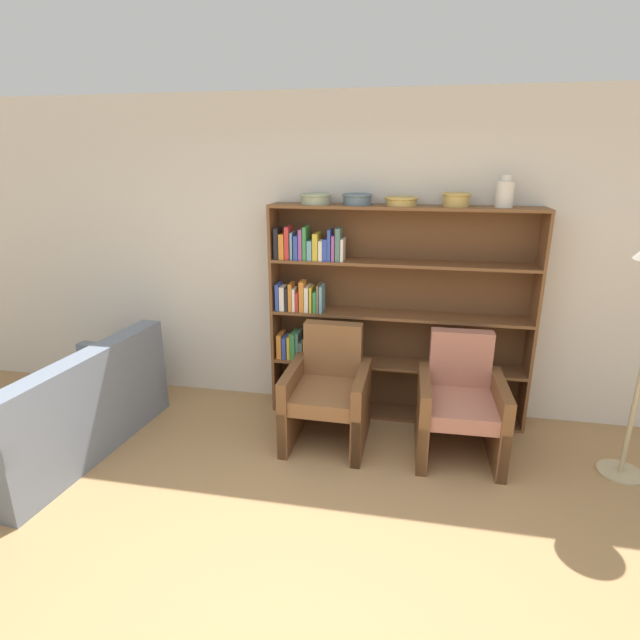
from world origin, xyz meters
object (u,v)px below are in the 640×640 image
object	(u,v)px
bowl_olive	(357,198)
armchair_cushioned	(460,404)
bowl_sage	(316,198)
couch	(64,416)
bowl_terracotta	(401,200)
bookshelf	(374,315)
vase_tall	(505,193)
armchair_leather	(328,393)
bowl_slate	(456,199)

from	to	relation	value
bowl_olive	armchair_cushioned	xyz separation A→B (m)	(0.89, -0.52, -1.50)
bowl_sage	armchair_cushioned	size ratio (longest dim) A/B	0.28
bowl_sage	couch	world-z (taller)	bowl_sage
bowl_terracotta	bookshelf	bearing A→B (deg)	173.66
bowl_olive	armchair_cushioned	world-z (taller)	bowl_olive
vase_tall	armchair_leather	bearing A→B (deg)	-157.79
bookshelf	bowl_olive	bearing A→B (deg)	-172.99
bowl_terracotta	couch	size ratio (longest dim) A/B	0.15
bookshelf	armchair_leather	size ratio (longest dim) A/B	2.36
bowl_terracotta	armchair_leather	distance (m)	1.65
bowl_terracotta	bowl_slate	world-z (taller)	bowl_slate
bowl_slate	couch	world-z (taller)	bowl_slate
bookshelf	couch	world-z (taller)	bookshelf
bowl_olive	bowl_terracotta	xyz separation A→B (m)	(0.35, 0.00, -0.01)
bowl_olive	bowl_terracotta	distance (m)	0.35
bowl_sage	bowl_olive	distance (m)	0.34
bookshelf	bowl_sage	distance (m)	1.11
bowl_olive	armchair_leather	xyz separation A→B (m)	(-0.14, -0.52, -1.50)
bowl_olive	couch	distance (m)	2.90
armchair_cushioned	bowl_sage	bearing A→B (deg)	-24.19
bowl_slate	vase_tall	bearing A→B (deg)	0.00
bookshelf	bowl_terracotta	distance (m)	1.00
bowl_olive	armchair_leather	distance (m)	1.59
bowl_sage	couch	distance (m)	2.65
bookshelf	bowl_olive	distance (m)	1.00
bowl_terracotta	couch	distance (m)	3.16
bowl_terracotta	vase_tall	xyz separation A→B (m)	(0.78, 0.00, 0.06)
bookshelf	bowl_slate	world-z (taller)	bowl_slate
bowl_terracotta	bowl_slate	size ratio (longest dim) A/B	1.20
bookshelf	bowl_sage	xyz separation A→B (m)	(-0.51, -0.02, 0.99)
bookshelf	armchair_cushioned	bearing A→B (deg)	-36.67
bowl_terracotta	armchair_cushioned	xyz separation A→B (m)	(0.54, -0.52, -1.49)
bowl_slate	armchair_leather	world-z (taller)	bowl_slate
bowl_sage	bookshelf	bearing A→B (deg)	2.31
bowl_slate	armchair_leather	distance (m)	1.84
bowl_sage	vase_tall	size ratio (longest dim) A/B	1.10
bowl_olive	couch	world-z (taller)	bowl_olive
couch	armchair_leather	world-z (taller)	armchair_leather
bookshelf	bowl_olive	size ratio (longest dim) A/B	8.82
bowl_slate	armchair_leather	bearing A→B (deg)	-150.42
bowl_slate	couch	xyz separation A→B (m)	(-2.93, -1.07, -1.63)
bowl_sage	bowl_terracotta	xyz separation A→B (m)	(0.69, 0.00, -0.01)
bowl_sage	bowl_slate	size ratio (longest dim) A/B	1.19
bookshelf	bowl_slate	size ratio (longest dim) A/B	9.92
bookshelf	bowl_sage	world-z (taller)	bowl_sage
bookshelf	armchair_leather	world-z (taller)	bookshelf
couch	bowl_sage	bearing A→B (deg)	-53.94
armchair_leather	armchair_cushioned	bearing A→B (deg)	-179.09
vase_tall	armchair_cushioned	size ratio (longest dim) A/B	0.26
bowl_slate	bowl_olive	bearing A→B (deg)	180.00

